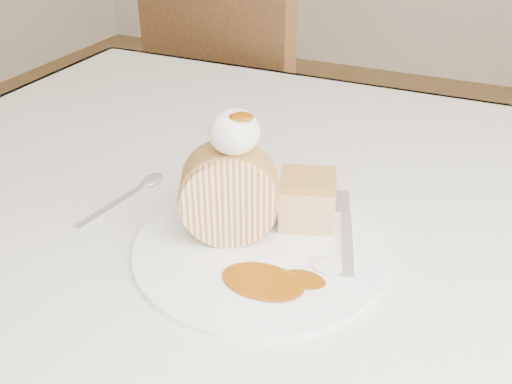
% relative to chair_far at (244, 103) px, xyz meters
% --- Properties ---
extents(table, '(1.40, 0.90, 0.75)m').
position_rel_chair_far_xyz_m(table, '(0.46, -0.68, 0.10)').
color(table, silver).
rests_on(table, ground).
extents(chair_far, '(0.57, 0.57, 0.98)m').
position_rel_chair_far_xyz_m(chair_far, '(0.00, 0.00, 0.00)').
color(chair_far, brown).
rests_on(chair_far, ground).
extents(plate, '(0.37, 0.37, 0.01)m').
position_rel_chair_far_xyz_m(plate, '(0.41, -0.82, 0.19)').
color(plate, white).
rests_on(plate, table).
extents(roulade_slice, '(0.12, 0.10, 0.11)m').
position_rel_chair_far_xyz_m(roulade_slice, '(0.37, -0.82, 0.25)').
color(roulade_slice, beige).
rests_on(roulade_slice, plate).
extents(cake_chunk, '(0.08, 0.08, 0.05)m').
position_rel_chair_far_xyz_m(cake_chunk, '(0.44, -0.76, 0.22)').
color(cake_chunk, '#A87F3F').
rests_on(cake_chunk, plate).
extents(whipped_cream, '(0.06, 0.06, 0.05)m').
position_rel_chair_far_xyz_m(whipped_cream, '(0.38, -0.82, 0.33)').
color(whipped_cream, white).
rests_on(whipped_cream, roulade_slice).
extents(caramel_drizzle, '(0.03, 0.02, 0.01)m').
position_rel_chair_far_xyz_m(caramel_drizzle, '(0.39, -0.82, 0.36)').
color(caramel_drizzle, '#783B05').
rests_on(caramel_drizzle, whipped_cream).
extents(caramel_pool, '(0.10, 0.08, 0.00)m').
position_rel_chair_far_xyz_m(caramel_pool, '(0.44, -0.88, 0.20)').
color(caramel_pool, '#783B05').
rests_on(caramel_pool, plate).
extents(fork, '(0.07, 0.17, 0.00)m').
position_rel_chair_far_xyz_m(fork, '(0.50, -0.78, 0.20)').
color(fork, silver).
rests_on(fork, plate).
extents(spoon, '(0.04, 0.15, 0.00)m').
position_rel_chair_far_xyz_m(spoon, '(0.20, -0.82, 0.19)').
color(spoon, silver).
rests_on(spoon, table).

